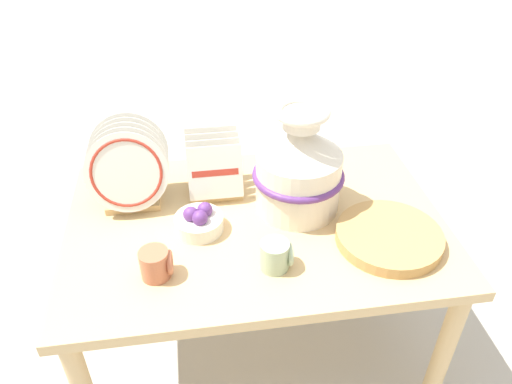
{
  "coord_description": "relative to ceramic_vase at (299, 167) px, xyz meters",
  "views": [
    {
      "loc": [
        -0.18,
        -1.18,
        1.56
      ],
      "look_at": [
        0.0,
        0.0,
        0.69
      ],
      "focal_mm": 35.0,
      "sensor_mm": 36.0,
      "label": 1
    }
  ],
  "objects": [
    {
      "name": "ceramic_vase",
      "position": [
        0.0,
        0.0,
        0.0
      ],
      "size": [
        0.28,
        0.28,
        0.35
      ],
      "color": "silver",
      "rests_on": "display_table"
    },
    {
      "name": "wicker_charger_stack",
      "position": [
        0.23,
        -0.21,
        -0.13
      ],
      "size": [
        0.31,
        0.31,
        0.04
      ],
      "color": "tan",
      "rests_on": "display_table"
    },
    {
      "name": "dish_rack_square_plates",
      "position": [
        -0.25,
        0.13,
        -0.08
      ],
      "size": [
        0.17,
        0.18,
        0.19
      ],
      "color": "tan",
      "rests_on": "display_table"
    },
    {
      "name": "display_table",
      "position": [
        -0.14,
        -0.05,
        -0.22
      ],
      "size": [
        1.16,
        0.77,
        0.58
      ],
      "color": "tan",
      "rests_on": "ground_plane"
    },
    {
      "name": "mug_sage_glaze",
      "position": [
        -0.11,
        -0.26,
        -0.11
      ],
      "size": [
        0.09,
        0.08,
        0.08
      ],
      "color": "#9EB28E",
      "rests_on": "display_table"
    },
    {
      "name": "fruit_bowl",
      "position": [
        -0.31,
        -0.07,
        -0.12
      ],
      "size": [
        0.15,
        0.15,
        0.08
      ],
      "color": "silver",
      "rests_on": "display_table"
    },
    {
      "name": "ground_plane",
      "position": [
        -0.14,
        -0.05,
        -0.73
      ],
      "size": [
        14.0,
        14.0,
        0.0
      ],
      "primitive_type": "plane",
      "color": "#B2ADA3"
    },
    {
      "name": "dish_rack_round_plates",
      "position": [
        -0.52,
        0.1,
        -0.03
      ],
      "size": [
        0.25,
        0.2,
        0.27
      ],
      "color": "tan",
      "rests_on": "display_table"
    },
    {
      "name": "mug_terracotta_glaze",
      "position": [
        -0.44,
        -0.24,
        -0.11
      ],
      "size": [
        0.09,
        0.08,
        0.08
      ],
      "color": "#B76647",
      "rests_on": "display_table"
    }
  ]
}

